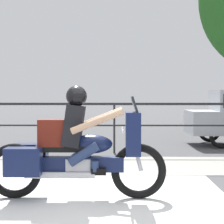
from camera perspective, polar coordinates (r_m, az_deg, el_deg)
ground_plane at (r=5.67m, az=-0.17°, el=-12.43°), size 120.00×120.00×0.00m
sidewalk_band at (r=9.00m, az=0.20°, el=-6.88°), size 44.00×2.40×0.01m
crosswalk_band at (r=5.48m, az=-2.79°, el=-12.90°), size 3.76×6.00×0.01m
fence_railing at (r=10.69m, az=0.30°, el=-0.20°), size 36.00×0.05×1.24m
motorcycle at (r=6.07m, az=-4.95°, el=-4.87°), size 2.49×0.76×1.56m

